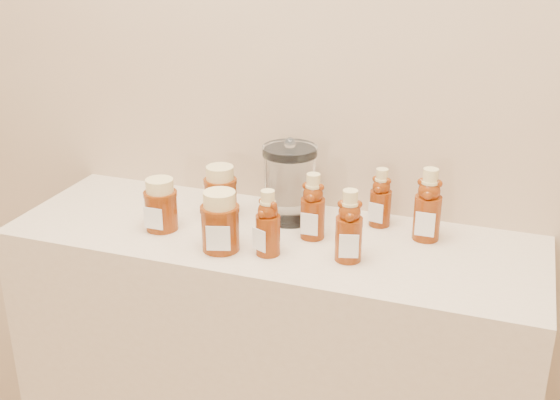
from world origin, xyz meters
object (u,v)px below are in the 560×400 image
at_px(bear_bottle_front_left, 268,219).
at_px(display_table, 272,398).
at_px(bear_bottle_back_left, 313,202).
at_px(glass_canister, 290,180).
at_px(honey_jar_left, 161,204).

bearing_deg(bear_bottle_front_left, display_table, 129.25).
relative_size(display_table, bear_bottle_back_left, 7.08).
distance_m(display_table, glass_canister, 0.56).
xyz_separation_m(display_table, glass_canister, (0.01, 0.10, 0.55)).
height_order(bear_bottle_front_left, glass_canister, glass_canister).
relative_size(bear_bottle_back_left, honey_jar_left, 1.41).
bearing_deg(honey_jar_left, bear_bottle_front_left, -7.54).
height_order(display_table, honey_jar_left, honey_jar_left).
bearing_deg(display_table, glass_canister, 84.32).
distance_m(honey_jar_left, glass_canister, 0.30).
height_order(display_table, glass_canister, glass_canister).
distance_m(display_table, honey_jar_left, 0.57).
xyz_separation_m(bear_bottle_back_left, glass_canister, (-0.08, 0.08, 0.01)).
xyz_separation_m(bear_bottle_front_left, glass_canister, (-0.02, 0.19, 0.02)).
relative_size(bear_bottle_front_left, honey_jar_left, 1.35).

